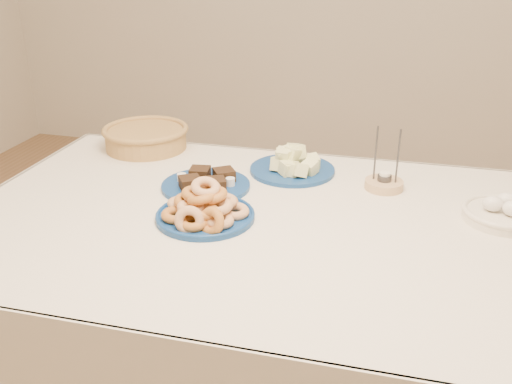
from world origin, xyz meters
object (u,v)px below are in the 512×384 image
brownie_plate (206,183)px  donut_platter (205,209)px  melon_plate (293,165)px  egg_bowl (503,213)px  wicker_basket (146,137)px  candle_holder (384,183)px  dining_table (260,251)px

brownie_plate → donut_platter: bearing=-71.8°
melon_plate → egg_bowl: melon_plate is taller
brownie_plate → wicker_basket: (-0.34, 0.29, 0.03)m
candle_holder → donut_platter: bearing=-143.7°
dining_table → brownie_plate: size_ratio=5.12×
dining_table → wicker_basket: (-0.55, 0.45, 0.15)m
dining_table → brownie_plate: (-0.21, 0.16, 0.12)m
dining_table → candle_holder: bearing=42.3°
donut_platter → egg_bowl: bearing=14.2°
wicker_basket → brownie_plate: bearing=-41.2°
dining_table → wicker_basket: wicker_basket is taller
donut_platter → melon_plate: size_ratio=0.82×
wicker_basket → donut_platter: bearing=-51.3°
wicker_basket → egg_bowl: wicker_basket is taller
donut_platter → candle_holder: bearing=36.3°
wicker_basket → candle_holder: candle_holder is taller
melon_plate → egg_bowl: size_ratio=1.39×
dining_table → donut_platter: bearing=-160.8°
brownie_plate → wicker_basket: wicker_basket is taller
egg_bowl → candle_holder: bearing=156.5°
donut_platter → candle_holder: (0.47, 0.34, -0.02)m
dining_table → melon_plate: (0.02, 0.35, 0.13)m
candle_holder → egg_bowl: 0.36m
dining_table → egg_bowl: egg_bowl is taller
candle_holder → melon_plate: bearing=168.9°
donut_platter → melon_plate: bearing=67.6°
dining_table → donut_platter: 0.21m
melon_plate → wicker_basket: 0.58m
wicker_basket → candle_holder: size_ratio=1.73×
brownie_plate → egg_bowl: 0.86m
brownie_plate → egg_bowl: bearing=-0.6°
dining_table → candle_holder: 0.45m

